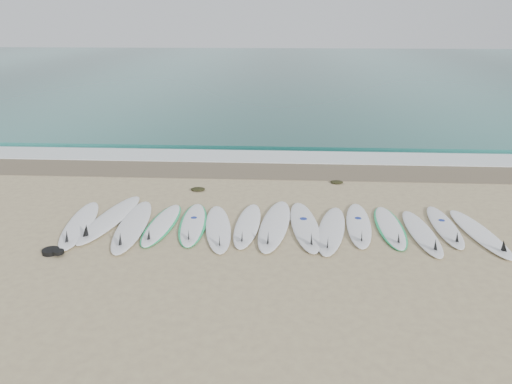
# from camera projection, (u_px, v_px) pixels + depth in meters

# --- Properties ---
(ground) EXTENTS (120.00, 120.00, 0.00)m
(ground) POSITION_uv_depth(u_px,v_px,m) (276.00, 227.00, 10.56)
(ground) COLOR tan
(ocean) EXTENTS (120.00, 55.00, 0.03)m
(ocean) POSITION_uv_depth(u_px,v_px,m) (284.00, 69.00, 41.12)
(ocean) COLOR #1F5D57
(ocean) RESTS_ON ground
(wet_sand_band) EXTENTS (120.00, 1.80, 0.01)m
(wet_sand_band) POSITION_uv_depth(u_px,v_px,m) (279.00, 170.00, 14.42)
(wet_sand_band) COLOR brown
(wet_sand_band) RESTS_ON ground
(foam_band) EXTENTS (120.00, 1.40, 0.04)m
(foam_band) POSITION_uv_depth(u_px,v_px,m) (279.00, 157.00, 15.73)
(foam_band) COLOR silver
(foam_band) RESTS_ON ground
(wave_crest) EXTENTS (120.00, 1.00, 0.10)m
(wave_crest) POSITION_uv_depth(u_px,v_px,m) (280.00, 144.00, 17.13)
(wave_crest) COLOR #1F5D57
(wave_crest) RESTS_ON ground
(surfboard_0) EXTENTS (0.92, 2.69, 0.34)m
(surfboard_0) POSITION_uv_depth(u_px,v_px,m) (79.00, 225.00, 10.55)
(surfboard_0) COLOR white
(surfboard_0) RESTS_ON ground
(surfboard_1) EXTENTS (0.95, 2.89, 0.36)m
(surfboard_1) POSITION_uv_depth(u_px,v_px,m) (109.00, 219.00, 10.83)
(surfboard_1) COLOR white
(surfboard_1) RESTS_ON ground
(surfboard_2) EXTENTS (0.80, 2.88, 0.36)m
(surfboard_2) POSITION_uv_depth(u_px,v_px,m) (132.00, 226.00, 10.47)
(surfboard_2) COLOR white
(surfboard_2) RESTS_ON ground
(surfboard_3) EXTENTS (0.70, 2.36, 0.30)m
(surfboard_3) POSITION_uv_depth(u_px,v_px,m) (161.00, 225.00, 10.60)
(surfboard_3) COLOR white
(surfboard_3) RESTS_ON ground
(surfboard_4) EXTENTS (0.77, 2.41, 0.30)m
(surfboard_4) POSITION_uv_depth(u_px,v_px,m) (193.00, 224.00, 10.63)
(surfboard_4) COLOR white
(surfboard_4) RESTS_ON ground
(surfboard_5) EXTENTS (0.92, 2.56, 0.32)m
(surfboard_5) POSITION_uv_depth(u_px,v_px,m) (218.00, 228.00, 10.37)
(surfboard_5) COLOR white
(surfboard_5) RESTS_ON ground
(surfboard_6) EXTENTS (0.62, 2.45, 0.31)m
(surfboard_6) POSITION_uv_depth(u_px,v_px,m) (247.00, 225.00, 10.53)
(surfboard_6) COLOR white
(surfboard_6) RESTS_ON ground
(surfboard_7) EXTENTS (0.88, 2.87, 0.36)m
(surfboard_7) POSITION_uv_depth(u_px,v_px,m) (274.00, 225.00, 10.51)
(surfboard_7) COLOR white
(surfboard_7) RESTS_ON ground
(surfboard_8) EXTENTS (0.80, 2.75, 0.35)m
(surfboard_8) POSITION_uv_depth(u_px,v_px,m) (305.00, 226.00, 10.47)
(surfboard_8) COLOR white
(surfboard_8) RESTS_ON ground
(surfboard_9) EXTENTS (0.94, 2.62, 0.33)m
(surfboard_9) POSITION_uv_depth(u_px,v_px,m) (331.00, 230.00, 10.28)
(surfboard_9) COLOR white
(surfboard_9) RESTS_ON ground
(surfboard_10) EXTENTS (0.70, 2.49, 0.32)m
(surfboard_10) POSITION_uv_depth(u_px,v_px,m) (359.00, 225.00, 10.55)
(surfboard_10) COLOR white
(surfboard_10) RESTS_ON ground
(surfboard_11) EXTENTS (0.56, 2.31, 0.29)m
(surfboard_11) POSITION_uv_depth(u_px,v_px,m) (390.00, 227.00, 10.47)
(surfboard_11) COLOR white
(surfboard_11) RESTS_ON ground
(surfboard_12) EXTENTS (0.58, 2.39, 0.30)m
(surfboard_12) POSITION_uv_depth(u_px,v_px,m) (422.00, 233.00, 10.15)
(surfboard_12) COLOR white
(surfboard_12) RESTS_ON ground
(surfboard_13) EXTENTS (0.52, 2.31, 0.29)m
(surfboard_13) POSITION_uv_depth(u_px,v_px,m) (445.00, 227.00, 10.46)
(surfboard_13) COLOR silver
(surfboard_13) RESTS_ON ground
(surfboard_14) EXTENTS (0.83, 2.54, 0.32)m
(surfboard_14) POSITION_uv_depth(u_px,v_px,m) (481.00, 234.00, 10.13)
(surfboard_14) COLOR white
(surfboard_14) RESTS_ON ground
(seaweed_near) EXTENTS (0.37, 0.29, 0.07)m
(seaweed_near) POSITION_uv_depth(u_px,v_px,m) (198.00, 189.00, 12.77)
(seaweed_near) COLOR black
(seaweed_near) RESTS_ON ground
(seaweed_far) EXTENTS (0.34, 0.27, 0.07)m
(seaweed_far) POSITION_uv_depth(u_px,v_px,m) (337.00, 182.00, 13.33)
(seaweed_far) COLOR black
(seaweed_far) RESTS_ON ground
(leash_coil) EXTENTS (0.46, 0.36, 0.11)m
(leash_coil) POSITION_uv_depth(u_px,v_px,m) (53.00, 251.00, 9.38)
(leash_coil) COLOR black
(leash_coil) RESTS_ON ground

